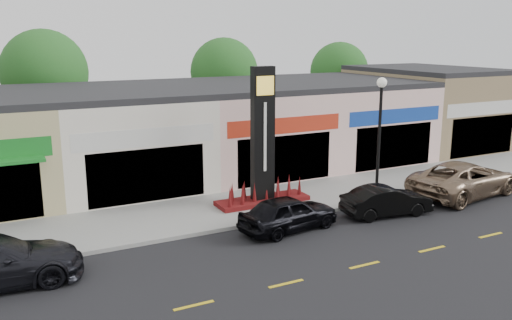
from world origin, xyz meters
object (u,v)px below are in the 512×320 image
object	(u,v)px
car_gold_suv	(464,179)
car_black_sedan	(288,213)
pylon_sign	(263,156)
car_black_conv	(387,201)
lamp_east_near	(380,126)

from	to	relation	value
car_gold_suv	car_black_sedan	bearing A→B (deg)	82.83
pylon_sign	car_black_conv	bearing A→B (deg)	-41.16
lamp_east_near	car_gold_suv	size ratio (longest dim) A/B	0.93
pylon_sign	car_black_conv	xyz separation A→B (m)	(4.03, -3.52, -1.64)
lamp_east_near	car_black_sedan	bearing A→B (deg)	-164.99
lamp_east_near	car_black_sedan	world-z (taller)	lamp_east_near
car_black_sedan	car_black_conv	bearing A→B (deg)	-102.40
car_black_sedan	car_black_conv	xyz separation A→B (m)	(4.58, -0.34, -0.06)
car_gold_suv	lamp_east_near	bearing A→B (deg)	64.91
lamp_east_near	pylon_sign	bearing A→B (deg)	161.25
car_gold_suv	pylon_sign	bearing A→B (deg)	63.66
car_black_sedan	car_gold_suv	xyz separation A→B (m)	(9.75, 0.25, 0.12)
lamp_east_near	car_gold_suv	world-z (taller)	lamp_east_near
car_black_conv	pylon_sign	bearing A→B (deg)	56.73
pylon_sign	car_black_sedan	distance (m)	3.60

